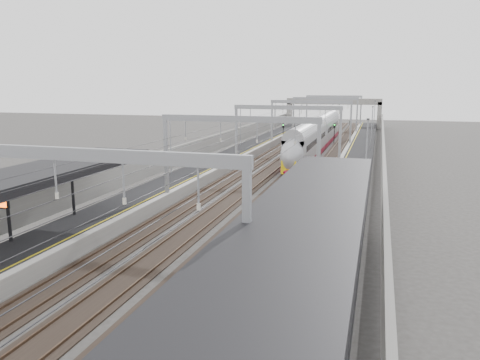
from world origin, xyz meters
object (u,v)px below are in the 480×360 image
Objects in this scene: overbridge at (333,105)px; signal_green at (283,130)px; train at (316,139)px; bench at (331,243)px.

overbridge is 6.33× the size of signal_green.
signal_green is at bearing 128.32° from train.
overbridge is 42.50m from train.
train reaches higher than bench.
overbridge reaches higher than bench.
train is 46.78m from bench.
overbridge is 0.46× the size of train.
bench is (6.94, -46.26, -0.46)m from train.
overbridge is 34.38m from signal_green.
train is at bearing 98.53° from bench.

